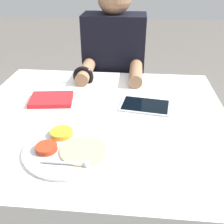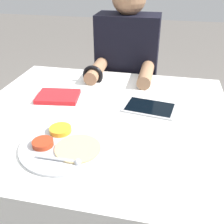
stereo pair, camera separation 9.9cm
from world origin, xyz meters
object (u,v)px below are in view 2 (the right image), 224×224
object	(u,v)px
red_notebook	(58,97)
tablet_device	(150,108)
thali_tray	(64,144)
person_diner	(126,87)

from	to	relation	value
red_notebook	tablet_device	distance (m)	0.43
red_notebook	tablet_device	size ratio (longest dim) A/B	0.87
thali_tray	person_diner	size ratio (longest dim) A/B	0.26
thali_tray	red_notebook	bearing A→B (deg)	115.19
red_notebook	person_diner	bearing A→B (deg)	64.76
red_notebook	tablet_device	xyz separation A→B (m)	(0.43, -0.01, -0.00)
tablet_device	person_diner	world-z (taller)	person_diner
tablet_device	person_diner	distance (m)	0.57
tablet_device	person_diner	bearing A→B (deg)	109.46
thali_tray	person_diner	distance (m)	0.87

